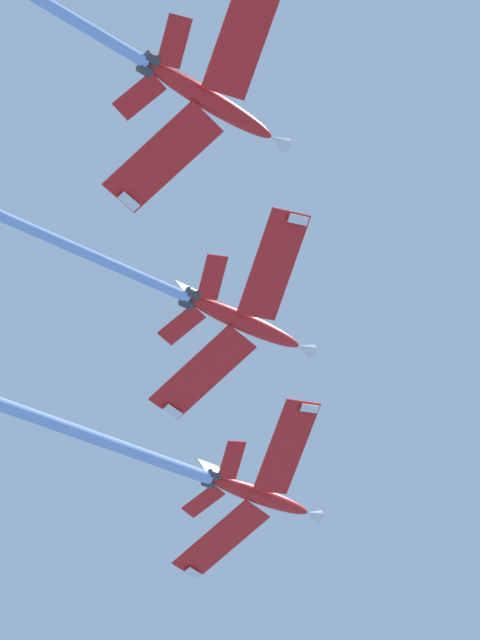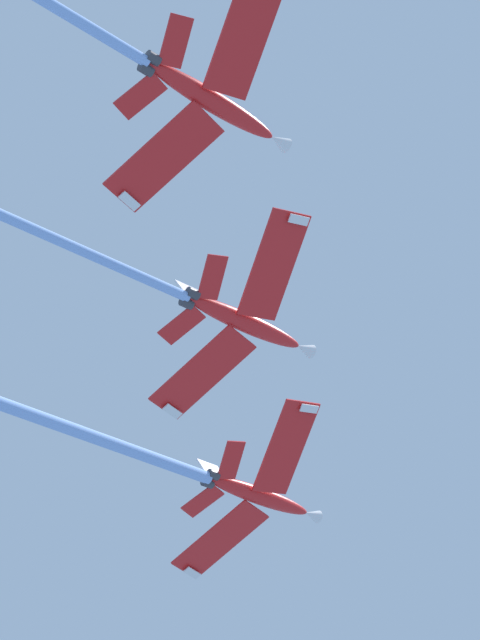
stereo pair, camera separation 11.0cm
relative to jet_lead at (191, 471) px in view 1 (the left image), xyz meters
name	(u,v)px [view 1 (the left image)]	position (x,y,z in m)	size (l,w,h in m)	color
jet_lead	(191,471)	(0.00, 0.00, 0.00)	(34.22, 21.66, 20.43)	red
jet_second	(187,297)	(-2.70, -16.76, -5.96)	(35.84, 21.80, 21.08)	red
jet_third	(142,60)	(-8.42, -34.61, -11.74)	(35.96, 22.62, 20.37)	red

